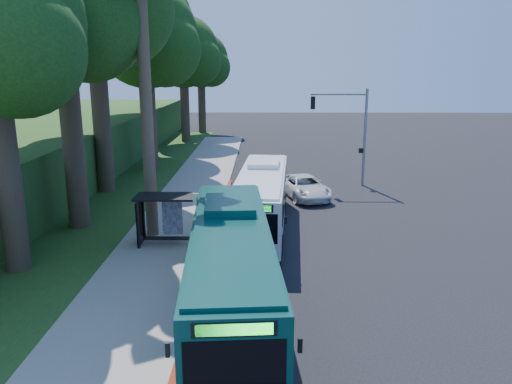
{
  "coord_description": "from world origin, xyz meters",
  "views": [
    {
      "loc": [
        -2.56,
        -25.81,
        8.49
      ],
      "look_at": [
        -2.92,
        1.0,
        1.74
      ],
      "focal_mm": 35.0,
      "sensor_mm": 36.0,
      "label": 1
    }
  ],
  "objects_px": {
    "pickup": "(305,187)",
    "teal_bus": "(231,269)",
    "white_bus": "(262,199)",
    "bus_shelter": "(165,210)"
  },
  "relations": [
    {
      "from": "white_bus",
      "to": "pickup",
      "type": "distance_m",
      "value": 7.25
    },
    {
      "from": "bus_shelter",
      "to": "teal_bus",
      "type": "height_order",
      "value": "teal_bus"
    },
    {
      "from": "white_bus",
      "to": "teal_bus",
      "type": "relative_size",
      "value": 0.92
    },
    {
      "from": "white_bus",
      "to": "pickup",
      "type": "xyz_separation_m",
      "value": [
        2.85,
        6.6,
        -0.92
      ]
    },
    {
      "from": "white_bus",
      "to": "pickup",
      "type": "bearing_deg",
      "value": 70.38
    },
    {
      "from": "teal_bus",
      "to": "bus_shelter",
      "type": "bearing_deg",
      "value": 112.83
    },
    {
      "from": "bus_shelter",
      "to": "white_bus",
      "type": "xyz_separation_m",
      "value": [
        4.66,
        2.71,
        -0.16
      ]
    },
    {
      "from": "white_bus",
      "to": "teal_bus",
      "type": "distance_m",
      "value": 9.85
    },
    {
      "from": "pickup",
      "to": "teal_bus",
      "type": "bearing_deg",
      "value": -117.94
    },
    {
      "from": "teal_bus",
      "to": "pickup",
      "type": "relative_size",
      "value": 2.38
    }
  ]
}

